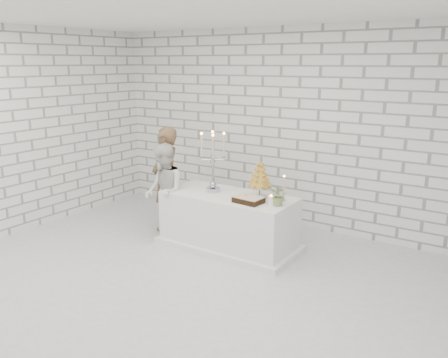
# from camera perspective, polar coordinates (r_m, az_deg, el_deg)

# --- Properties ---
(ground) EXTENTS (6.00, 5.00, 0.01)m
(ground) POSITION_cam_1_polar(r_m,az_deg,el_deg) (5.60, -5.58, -12.20)
(ground) COLOR silver
(ground) RESTS_ON ground
(ceiling) EXTENTS (6.00, 5.00, 0.01)m
(ceiling) POSITION_cam_1_polar(r_m,az_deg,el_deg) (5.04, -6.45, 20.01)
(ceiling) COLOR white
(ceiling) RESTS_ON ground
(wall_back) EXTENTS (6.00, 0.01, 3.00)m
(wall_back) POSITION_cam_1_polar(r_m,az_deg,el_deg) (7.19, 6.85, 6.26)
(wall_back) COLOR white
(wall_back) RESTS_ON ground
(wall_left) EXTENTS (0.01, 5.00, 3.00)m
(wall_left) POSITION_cam_1_polar(r_m,az_deg,el_deg) (7.37, -24.38, 5.29)
(wall_left) COLOR white
(wall_left) RESTS_ON ground
(cake_table) EXTENTS (1.80, 0.80, 0.75)m
(cake_table) POSITION_cam_1_polar(r_m,az_deg,el_deg) (6.34, 0.57, -5.21)
(cake_table) COLOR white
(cake_table) RESTS_ON ground
(groom) EXTENTS (0.48, 0.63, 1.57)m
(groom) POSITION_cam_1_polar(r_m,az_deg,el_deg) (6.98, -7.16, 0.01)
(groom) COLOR #4C3724
(groom) RESTS_ON ground
(bride) EXTENTS (0.85, 0.84, 1.39)m
(bride) POSITION_cam_1_polar(r_m,az_deg,el_deg) (6.61, -7.40, -1.61)
(bride) COLOR white
(bride) RESTS_ON ground
(candelabra) EXTENTS (0.39, 0.39, 0.85)m
(candelabra) POSITION_cam_1_polar(r_m,az_deg,el_deg) (6.28, -1.38, 2.16)
(candelabra) COLOR #A8A8B2
(candelabra) RESTS_ON cake_table
(croquembouche) EXTENTS (0.38, 0.38, 0.50)m
(croquembouche) POSITION_cam_1_polar(r_m,az_deg,el_deg) (6.05, 4.44, -0.05)
(croquembouche) COLOR #AF822C
(croquembouche) RESTS_ON cake_table
(chocolate_cake) EXTENTS (0.38, 0.28, 0.08)m
(chocolate_cake) POSITION_cam_1_polar(r_m,az_deg,el_deg) (5.88, 3.04, -2.53)
(chocolate_cake) COLOR black
(chocolate_cake) RESTS_ON cake_table
(pillar_candle) EXTENTS (0.08, 0.08, 0.12)m
(pillar_candle) POSITION_cam_1_polar(r_m,az_deg,el_deg) (5.78, 5.81, -2.69)
(pillar_candle) COLOR white
(pillar_candle) RESTS_ON cake_table
(extra_taper) EXTENTS (0.06, 0.06, 0.32)m
(extra_taper) POSITION_cam_1_polar(r_m,az_deg,el_deg) (5.95, 7.37, -1.23)
(extra_taper) COLOR beige
(extra_taper) RESTS_ON cake_table
(flowers) EXTENTS (0.29, 0.27, 0.26)m
(flowers) POSITION_cam_1_polar(r_m,az_deg,el_deg) (5.76, 6.76, -2.03)
(flowers) COLOR #49793F
(flowers) RESTS_ON cake_table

